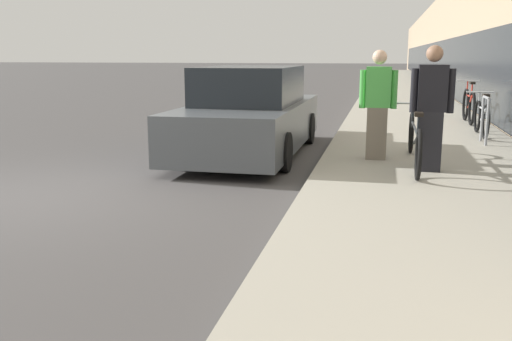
# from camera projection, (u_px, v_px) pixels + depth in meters

# --- Properties ---
(ground_plane) EXTENTS (220.00, 220.00, 0.00)m
(ground_plane) POSITION_uv_depth(u_px,v_px,m) (35.00, 197.00, 7.01)
(ground_plane) COLOR #474444
(sidewalk_slab) EXTENTS (3.35, 70.00, 0.15)m
(sidewalk_slab) POSITION_uv_depth(u_px,v_px,m) (401.00, 91.00, 26.03)
(sidewalk_slab) COLOR #A39E8E
(sidewalk_slab) RESTS_ON ground
(tandem_bicycle) EXTENTS (0.52, 2.78, 0.84)m
(tandem_bicycle) POSITION_uv_depth(u_px,v_px,m) (415.00, 140.00, 8.19)
(tandem_bicycle) COLOR black
(tandem_bicycle) RESTS_ON sidewalk_slab
(person_rider) EXTENTS (0.58, 0.23, 1.70)m
(person_rider) POSITION_uv_depth(u_px,v_px,m) (431.00, 109.00, 7.71)
(person_rider) COLOR black
(person_rider) RESTS_ON sidewalk_slab
(person_bystander) EXTENTS (0.56, 0.22, 1.64)m
(person_bystander) POSITION_uv_depth(u_px,v_px,m) (378.00, 105.00, 8.60)
(person_bystander) COLOR #756B5B
(person_bystander) RESTS_ON sidewalk_slab
(bike_rack_hoop) EXTENTS (0.05, 0.60, 0.84)m
(bike_rack_hoop) POSITION_uv_depth(u_px,v_px,m) (485.00, 115.00, 10.20)
(bike_rack_hoop) COLOR gray
(bike_rack_hoop) RESTS_ON sidewalk_slab
(cruiser_bike_nearest) EXTENTS (0.52, 1.68, 0.85)m
(cruiser_bike_nearest) POSITION_uv_depth(u_px,v_px,m) (482.00, 117.00, 11.21)
(cruiser_bike_nearest) COLOR black
(cruiser_bike_nearest) RESTS_ON sidewalk_slab
(cruiser_bike_middle) EXTENTS (0.52, 1.81, 0.98)m
(cruiser_bike_middle) POSITION_uv_depth(u_px,v_px,m) (469.00, 105.00, 13.32)
(cruiser_bike_middle) COLOR black
(cruiser_bike_middle) RESTS_ON sidewalk_slab
(parked_sedan_curbside) EXTENTS (1.87, 4.76, 1.52)m
(parked_sedan_curbside) POSITION_uv_depth(u_px,v_px,m) (250.00, 115.00, 9.92)
(parked_sedan_curbside) COLOR #4C5156
(parked_sedan_curbside) RESTS_ON ground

